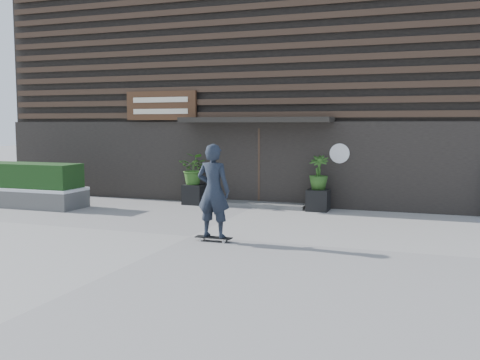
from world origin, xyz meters
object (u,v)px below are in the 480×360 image
at_px(planter_pot_right, 318,200).
at_px(raised_bed, 28,198).
at_px(skateboarder, 213,191).
at_px(planter_pot_left, 194,194).

distance_m(planter_pot_right, raised_bed, 8.53).
bearing_deg(raised_bed, planter_pot_right, 13.92).
height_order(planter_pot_right, skateboarder, skateboarder).
relative_size(planter_pot_right, skateboarder, 0.30).
xyz_separation_m(planter_pot_right, raised_bed, (-8.27, -2.05, -0.05)).
height_order(planter_pot_left, planter_pot_right, same).
bearing_deg(planter_pot_left, planter_pot_right, 0.00).
xyz_separation_m(planter_pot_left, skateboarder, (2.57, -4.71, 0.76)).
distance_m(planter_pot_left, raised_bed, 4.92).
bearing_deg(planter_pot_right, skateboarder, -104.64).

